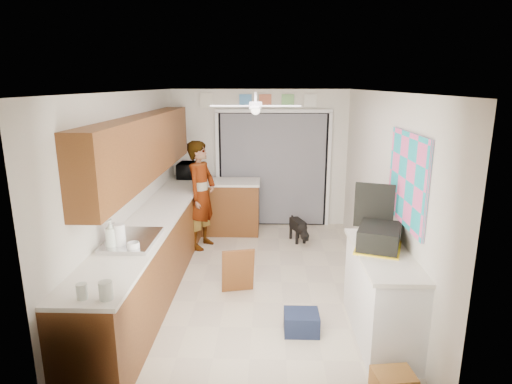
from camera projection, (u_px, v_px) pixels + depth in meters
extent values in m
plane|color=#B8A894|center=(255.00, 282.00, 5.76)|extent=(5.00, 5.00, 0.00)
plane|color=white|center=(255.00, 92.00, 5.14)|extent=(5.00, 5.00, 0.00)
plane|color=silver|center=(259.00, 159.00, 7.87)|extent=(3.20, 0.00, 3.20)
plane|color=silver|center=(243.00, 279.00, 3.03)|extent=(3.20, 0.00, 3.20)
plane|color=silver|center=(131.00, 191.00, 5.50)|extent=(0.00, 5.00, 5.00)
plane|color=silver|center=(381.00, 193.00, 5.40)|extent=(0.00, 5.00, 5.00)
cube|color=brown|center=(158.00, 250.00, 5.68)|extent=(0.60, 4.80, 0.90)
cube|color=white|center=(156.00, 216.00, 5.57)|extent=(0.62, 4.80, 0.04)
cube|color=brown|center=(145.00, 147.00, 5.55)|extent=(0.32, 4.00, 0.80)
cube|color=silver|center=(132.00, 241.00, 4.59)|extent=(0.50, 0.76, 0.06)
cylinder|color=silver|center=(114.00, 232.00, 4.57)|extent=(0.03, 0.03, 0.22)
cube|color=brown|center=(231.00, 208.00, 7.60)|extent=(1.00, 0.60, 0.90)
cube|color=white|center=(230.00, 182.00, 7.48)|extent=(1.04, 0.64, 0.04)
cube|color=black|center=(273.00, 170.00, 7.88)|extent=(2.00, 0.06, 2.10)
cube|color=gray|center=(273.00, 170.00, 7.84)|extent=(1.90, 0.03, 2.05)
cube|color=white|center=(218.00, 170.00, 7.88)|extent=(0.06, 0.04, 2.10)
cube|color=white|center=(329.00, 170.00, 7.82)|extent=(0.06, 0.04, 2.10)
cube|color=white|center=(274.00, 111.00, 7.59)|extent=(2.10, 0.04, 0.06)
cube|color=#5296DC|center=(246.00, 101.00, 7.59)|extent=(0.22, 0.02, 0.22)
cube|color=#C7694A|center=(265.00, 101.00, 7.58)|extent=(0.22, 0.02, 0.22)
cube|color=#7BC36F|center=(288.00, 101.00, 7.57)|extent=(0.22, 0.02, 0.22)
cube|color=white|center=(310.00, 101.00, 7.56)|extent=(0.22, 0.02, 0.22)
cube|color=silver|center=(206.00, 101.00, 7.61)|extent=(0.22, 0.02, 0.26)
cube|color=white|center=(381.00, 296.00, 4.44)|extent=(0.50, 1.40, 0.90)
cube|color=white|center=(383.00, 254.00, 4.33)|extent=(0.54, 1.44, 0.04)
cube|color=pink|center=(407.00, 179.00, 4.33)|extent=(0.03, 1.15, 0.95)
cube|color=white|center=(256.00, 106.00, 5.38)|extent=(1.14, 1.14, 0.24)
imported|color=black|center=(188.00, 170.00, 7.71)|extent=(0.34, 0.49, 0.27)
imported|color=silver|center=(111.00, 235.00, 4.35)|extent=(0.14, 0.14, 0.32)
imported|color=white|center=(133.00, 247.00, 4.32)|extent=(0.16, 0.16, 0.10)
cylinder|color=silver|center=(106.00, 290.00, 3.36)|extent=(0.13, 0.13, 0.15)
cylinder|color=silver|center=(82.00, 291.00, 3.37)|extent=(0.10, 0.10, 0.13)
cylinder|color=white|center=(120.00, 237.00, 4.38)|extent=(0.15, 0.15, 0.26)
cube|color=black|center=(379.00, 237.00, 4.42)|extent=(0.55, 0.63, 0.23)
cube|color=yellow|center=(378.00, 247.00, 4.45)|extent=(0.61, 0.69, 0.02)
cube|color=black|center=(374.00, 206.00, 4.64)|extent=(0.41, 0.17, 0.50)
cube|color=#A67234|center=(393.00, 384.00, 3.65)|extent=(0.37, 0.30, 0.21)
cube|color=#151D36|center=(301.00, 322.00, 4.57)|extent=(0.37, 0.31, 0.23)
cube|color=brown|center=(238.00, 271.00, 5.38)|extent=(0.43, 0.24, 0.60)
imported|color=white|center=(201.00, 195.00, 6.81)|extent=(0.61, 0.74, 1.74)
cube|color=black|center=(298.00, 229.00, 7.21)|extent=(0.39, 0.58, 0.42)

